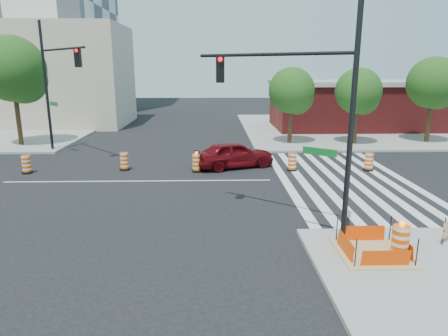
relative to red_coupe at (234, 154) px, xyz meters
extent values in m
plane|color=black|center=(-5.24, -2.89, -0.80)|extent=(120.00, 120.00, 0.00)
cube|color=gray|center=(12.76, 15.11, -0.73)|extent=(22.00, 22.00, 0.15)
cube|color=silver|center=(2.56, -2.89, -0.80)|extent=(0.45, 13.50, 0.01)
cube|color=silver|center=(3.46, -2.89, -0.80)|extent=(0.45, 13.50, 0.01)
cube|color=silver|center=(4.36, -2.89, -0.80)|extent=(0.45, 13.50, 0.01)
cube|color=silver|center=(5.26, -2.89, -0.80)|extent=(0.45, 13.50, 0.01)
cube|color=silver|center=(6.16, -2.89, -0.80)|extent=(0.45, 13.50, 0.01)
cube|color=silver|center=(7.06, -2.89, -0.80)|extent=(0.45, 13.50, 0.01)
cube|color=silver|center=(7.96, -2.89, -0.80)|extent=(0.45, 13.50, 0.01)
cube|color=silver|center=(8.86, -2.89, -0.80)|extent=(0.45, 13.50, 0.01)
cube|color=silver|center=(-5.24, -2.89, -0.80)|extent=(14.00, 0.12, 0.01)
cube|color=tan|center=(3.76, -11.89, -0.63)|extent=(2.20, 2.20, 0.05)
cube|color=#EC4104|center=(3.76, -12.79, -0.38)|extent=(1.44, 0.02, 0.55)
cube|color=#EC4104|center=(3.76, -10.99, -0.38)|extent=(1.44, 0.02, 0.55)
cube|color=#EC4104|center=(2.86, -11.89, -0.38)|extent=(0.02, 1.44, 0.55)
cube|color=#EC4104|center=(4.66, -11.89, -0.38)|extent=(0.02, 1.44, 0.55)
cylinder|color=black|center=(2.86, -12.79, -0.20)|extent=(0.04, 0.04, 0.90)
cylinder|color=black|center=(4.66, -12.79, -0.20)|extent=(0.04, 0.04, 0.90)
cylinder|color=black|center=(2.86, -10.99, -0.20)|extent=(0.04, 0.04, 0.90)
cylinder|color=black|center=(4.66, -10.99, -0.20)|extent=(0.04, 0.04, 0.90)
cube|color=maroon|center=(12.76, 15.11, 1.30)|extent=(16.00, 8.00, 4.20)
cube|color=gray|center=(12.76, 15.11, 3.60)|extent=(16.50, 8.50, 0.40)
cube|color=#C5B096|center=(-17.24, 19.11, 4.20)|extent=(14.00, 10.00, 10.00)
imported|color=#61080E|center=(0.00, 0.00, 0.00)|extent=(5.09, 3.39, 1.61)
cylinder|color=black|center=(3.09, -10.94, 3.28)|extent=(0.18, 0.18, 7.88)
cylinder|color=black|center=(0.71, -9.20, 5.45)|extent=(4.84, 3.58, 0.12)
cube|color=black|center=(-0.96, -7.98, 4.96)|extent=(0.32, 0.28, 0.98)
sphere|color=#FF0C0C|center=(-0.96, -8.16, 5.30)|extent=(0.18, 0.18, 0.18)
cube|color=#0C591E|center=(2.30, -10.36, 2.30)|extent=(0.98, 0.73, 0.25)
cylinder|color=black|center=(-12.78, 5.17, 3.72)|extent=(0.20, 0.20, 8.75)
cylinder|color=black|center=(-10.60, 2.71, 6.12)|extent=(4.45, 5.00, 0.13)
cube|color=black|center=(-9.08, 0.99, 5.58)|extent=(0.35, 0.31, 1.09)
sphere|color=#FF0C0C|center=(-9.08, 0.81, 5.96)|extent=(0.20, 0.20, 0.20)
cube|color=#0C591E|center=(-12.05, 4.35, 2.63)|extent=(0.90, 1.01, 0.27)
cylinder|color=black|center=(4.39, -12.27, -0.60)|extent=(0.63, 0.63, 0.10)
cylinder|color=#F95805|center=(4.39, -12.27, -0.08)|extent=(0.50, 0.50, 0.99)
sphere|color=#FF990C|center=(4.39, -12.27, 0.50)|extent=(0.17, 0.17, 0.17)
cylinder|color=black|center=(6.28, -11.33, -0.18)|extent=(0.04, 0.04, 0.95)
cylinder|color=#382314|center=(-15.82, 6.97, 1.74)|extent=(0.34, 0.34, 5.10)
sphere|color=#144313|center=(-15.82, 6.97, 4.93)|extent=(4.78, 4.78, 4.78)
sphere|color=#144313|center=(-15.29, 7.29, 4.13)|extent=(3.50, 3.50, 3.50)
sphere|color=#144313|center=(-16.25, 6.76, 4.45)|extent=(3.19, 3.19, 3.19)
cylinder|color=#382314|center=(4.67, 7.13, 1.04)|extent=(0.32, 0.32, 3.69)
sphere|color=#144313|center=(4.67, 7.13, 3.34)|extent=(3.46, 3.46, 3.46)
sphere|color=#144313|center=(5.17, 7.43, 2.77)|extent=(2.53, 2.53, 2.53)
sphere|color=#144313|center=(4.27, 6.93, 3.00)|extent=(2.30, 2.30, 2.30)
cylinder|color=#382314|center=(9.62, 6.72, 1.02)|extent=(0.29, 0.29, 3.66)
sphere|color=#144313|center=(9.62, 6.72, 3.31)|extent=(3.43, 3.43, 3.43)
sphere|color=#144313|center=(10.08, 6.99, 2.74)|extent=(2.52, 2.52, 2.52)
sphere|color=#144313|center=(9.25, 6.53, 2.97)|extent=(2.29, 2.29, 2.29)
cylinder|color=#382314|center=(15.55, 7.29, 1.28)|extent=(0.34, 0.34, 4.17)
sphere|color=#144313|center=(15.55, 7.29, 3.89)|extent=(3.91, 3.91, 3.91)
sphere|color=#144313|center=(16.07, 7.61, 3.24)|extent=(2.87, 2.87, 2.87)
sphere|color=#144313|center=(15.13, 7.08, 3.50)|extent=(2.61, 2.61, 2.61)
cylinder|color=black|center=(-11.81, -1.07, -0.75)|extent=(0.60, 0.60, 0.10)
cylinder|color=#F95805|center=(-11.81, -1.07, -0.25)|extent=(0.48, 0.48, 0.95)
cylinder|color=black|center=(-6.43, -0.48, -0.75)|extent=(0.60, 0.60, 0.10)
cylinder|color=#F95805|center=(-6.43, -0.48, -0.25)|extent=(0.48, 0.48, 0.95)
cylinder|color=black|center=(-2.20, -0.99, -0.75)|extent=(0.60, 0.60, 0.10)
cylinder|color=#F95805|center=(-2.20, -0.99, -0.25)|extent=(0.48, 0.48, 0.95)
sphere|color=#FF990C|center=(-2.20, -0.99, 0.30)|extent=(0.16, 0.16, 0.16)
cylinder|color=black|center=(3.33, -0.89, -0.75)|extent=(0.60, 0.60, 0.10)
cylinder|color=#F95805|center=(3.33, -0.89, -0.25)|extent=(0.48, 0.48, 0.95)
cylinder|color=black|center=(7.79, -0.99, -0.75)|extent=(0.60, 0.60, 0.10)
cylinder|color=#F95805|center=(7.79, -0.99, -0.25)|extent=(0.48, 0.48, 0.95)
camera|label=1|loc=(-1.23, -23.25, 5.02)|focal=32.00mm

